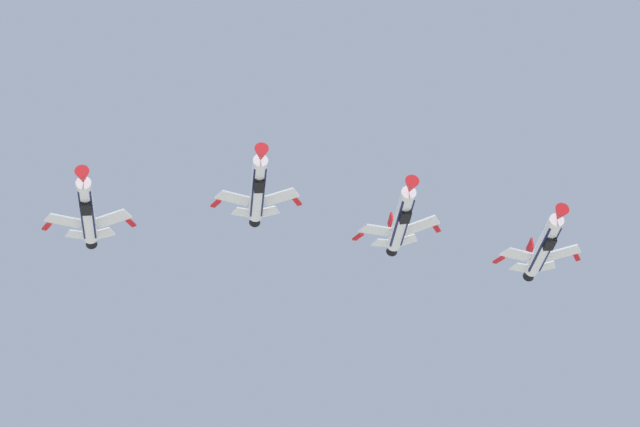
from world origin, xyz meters
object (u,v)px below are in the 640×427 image
Objects in this scene: fighter_jet_left_wing at (401,218)px; fighter_jet_left_outer at (87,210)px; fighter_jet_lead at (544,245)px; fighter_jet_right_wing at (258,188)px.

fighter_jet_left_wing reaches higher than fighter_jet_left_outer.
fighter_jet_lead is 1.00× the size of fighter_jet_left_wing.
fighter_jet_lead is 1.00× the size of fighter_jet_left_outer.
fighter_jet_lead is at bearing -176.73° from fighter_jet_left_wing.
fighter_jet_right_wing is (-31.02, -11.93, 4.79)m from fighter_jet_lead.
fighter_jet_left_wing is 35.47m from fighter_jet_left_outer.
fighter_jet_left_wing reaches higher than fighter_jet_lead.
fighter_jet_left_wing is at bearing 3.27° from fighter_jet_lead.
fighter_jet_lead is at bearing -177.06° from fighter_jet_right_wing.
fighter_jet_lead is at bearing -178.83° from fighter_jet_left_outer.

